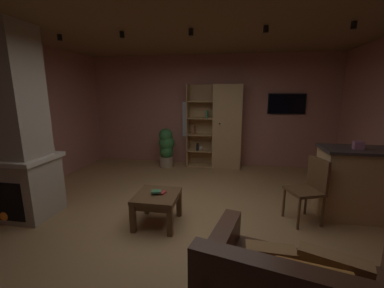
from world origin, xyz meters
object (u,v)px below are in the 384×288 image
object	(u,v)px
tissue_box	(358,145)
dining_chair	(310,186)
potted_floor_plant	(166,146)
wall_mounted_tv	(287,104)
kitchen_bar_counter	(370,184)
coffee_table	(157,200)
bookshelf_cabinet	(223,127)
stone_fireplace	(13,135)
table_book_0	(161,192)
table_book_1	(156,192)

from	to	relation	value
tissue_box	dining_chair	world-z (taller)	tissue_box
potted_floor_plant	wall_mounted_tv	distance (m)	3.03
dining_chair	potted_floor_plant	world-z (taller)	potted_floor_plant
dining_chair	wall_mounted_tv	size ratio (longest dim) A/B	1.09
kitchen_bar_counter	coffee_table	xyz separation A→B (m)	(-2.96, -0.68, -0.17)
bookshelf_cabinet	coffee_table	bearing A→B (deg)	-105.14
dining_chair	tissue_box	bearing A→B (deg)	18.46
stone_fireplace	wall_mounted_tv	world-z (taller)	stone_fireplace
tissue_box	dining_chair	distance (m)	0.87
stone_fireplace	table_book_0	size ratio (longest dim) A/B	20.35
table_book_0	bookshelf_cabinet	bearing A→B (deg)	75.51
table_book_0	wall_mounted_tv	size ratio (longest dim) A/B	0.16
bookshelf_cabinet	table_book_0	world-z (taller)	bookshelf_cabinet
stone_fireplace	tissue_box	bearing A→B (deg)	8.66
coffee_table	tissue_box	bearing A→B (deg)	13.23
potted_floor_plant	coffee_table	bearing A→B (deg)	-77.20
bookshelf_cabinet	coffee_table	world-z (taller)	bookshelf_cabinet
kitchen_bar_counter	dining_chair	world-z (taller)	kitchen_bar_counter
coffee_table	table_book_0	distance (m)	0.12
table_book_0	wall_mounted_tv	xyz separation A→B (m)	(2.17, 3.03, 1.09)
bookshelf_cabinet	tissue_box	world-z (taller)	bookshelf_cabinet
wall_mounted_tv	kitchen_bar_counter	bearing A→B (deg)	-72.58
potted_floor_plant	wall_mounted_tv	world-z (taller)	wall_mounted_tv
stone_fireplace	potted_floor_plant	xyz separation A→B (m)	(1.46, 2.71, -0.70)
tissue_box	coffee_table	xyz separation A→B (m)	(-2.72, -0.64, -0.74)
stone_fireplace	potted_floor_plant	size ratio (longest dim) A/B	2.83
dining_chair	potted_floor_plant	size ratio (longest dim) A/B	0.97
bookshelf_cabinet	table_book_1	distance (m)	3.01
tissue_box	coffee_table	bearing A→B (deg)	-166.77
tissue_box	table_book_1	xyz separation A→B (m)	(-2.73, -0.65, -0.61)
table_book_0	tissue_box	bearing A→B (deg)	12.75
kitchen_bar_counter	potted_floor_plant	world-z (taller)	kitchen_bar_counter
coffee_table	wall_mounted_tv	xyz separation A→B (m)	(2.22, 3.06, 1.19)
coffee_table	table_book_1	distance (m)	0.13
table_book_1	coffee_table	bearing A→B (deg)	39.89
bookshelf_cabinet	table_book_1	bearing A→B (deg)	-105.24
table_book_0	dining_chair	distance (m)	2.08
stone_fireplace	coffee_table	xyz separation A→B (m)	(2.06, 0.09, -0.87)
stone_fireplace	kitchen_bar_counter	size ratio (longest dim) A/B	1.94
coffee_table	potted_floor_plant	size ratio (longest dim) A/B	0.64
kitchen_bar_counter	potted_floor_plant	bearing A→B (deg)	151.37
kitchen_bar_counter	table_book_0	xyz separation A→B (m)	(-2.92, -0.65, -0.07)
tissue_box	coffee_table	distance (m)	2.89
kitchen_bar_counter	bookshelf_cabinet	bearing A→B (deg)	135.30
bookshelf_cabinet	wall_mounted_tv	bearing A→B (deg)	8.27
bookshelf_cabinet	table_book_0	distance (m)	2.96
wall_mounted_tv	bookshelf_cabinet	bearing A→B (deg)	-171.73
kitchen_bar_counter	potted_floor_plant	xyz separation A→B (m)	(-3.56, 1.94, -0.01)
tissue_box	stone_fireplace	bearing A→B (deg)	-171.34
coffee_table	wall_mounted_tv	world-z (taller)	wall_mounted_tv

